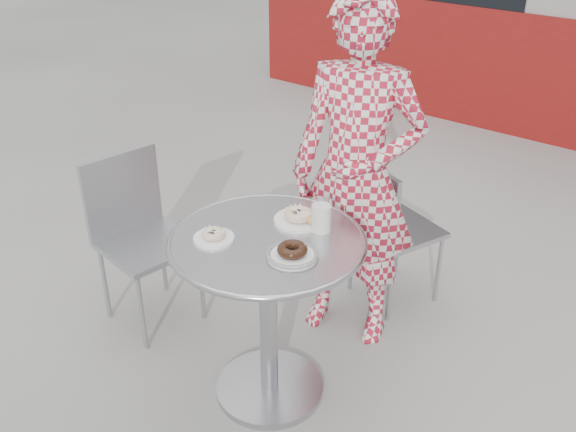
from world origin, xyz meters
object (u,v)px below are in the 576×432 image
Objects in this scene: chair_far at (393,256)px; plate_near at (214,236)px; seated_person at (356,176)px; plate_checker at (292,253)px; chair_left at (151,273)px; bistro_table at (268,280)px; plate_far at (299,217)px; milk_cup at (321,217)px.

plate_near is (-0.19, -1.07, 0.54)m from chair_far.
plate_checker is (0.15, -0.64, -0.03)m from seated_person.
plate_checker is at bearing -87.01° from chair_left.
plate_near reaches higher than chair_far.
bistro_table is at bearing 107.41° from chair_far.
seated_person is (0.80, 0.56, 0.56)m from chair_left.
plate_far is (0.01, 0.18, 0.21)m from bistro_table.
milk_cup is (-0.03, 0.22, 0.05)m from plate_checker.
milk_cup is (0.27, 0.31, 0.04)m from plate_near.
chair_far is at bearing 79.76° from plate_near.
chair_far is at bearing 88.10° from plate_far.
chair_far is 0.48× the size of seated_person.
milk_cup is at bearing -89.72° from seated_person.
milk_cup is (0.12, 0.18, 0.25)m from bistro_table.
plate_far is at bearing 179.18° from milk_cup.
plate_near is at bearing -96.99° from chair_left.
seated_person is (0.01, 0.60, 0.23)m from bistro_table.
milk_cup is (0.12, -0.42, 0.02)m from seated_person.
seated_person reaches higher than milk_cup.
plate_far is at bearing 85.26° from bistro_table.
chair_left is (-0.80, 0.04, -0.33)m from bistro_table.
chair_far is at bearing 96.09° from milk_cup.
bistro_table is 4.96× the size of plate_near.
seated_person reaches higher than plate_far.
plate_near reaches higher than bistro_table.
plate_near is at bearing -117.48° from seated_person.
chair_left is 1.09m from milk_cup.
chair_far is 6.04× the size of milk_cup.
chair_far is 0.97m from milk_cup.
milk_cup is at bearing 48.34° from plate_near.
plate_far is (-0.03, -0.76, 0.55)m from chair_far.
seated_person is at bearing -47.34° from chair_left.
chair_left reaches higher than plate_checker.
plate_checker is at bearing -14.64° from bistro_table.
bistro_table is at bearing 165.36° from plate_checker.
chair_far is (0.04, 0.94, -0.34)m from bistro_table.
plate_far reaches higher than bistro_table.
bistro_table is at bearing -124.17° from milk_cup.
chair_left reaches higher than plate_near.
chair_left is 0.51× the size of seated_person.
plate_far is (0.01, -0.42, -0.02)m from seated_person.
chair_far is at bearing 69.14° from seated_person.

